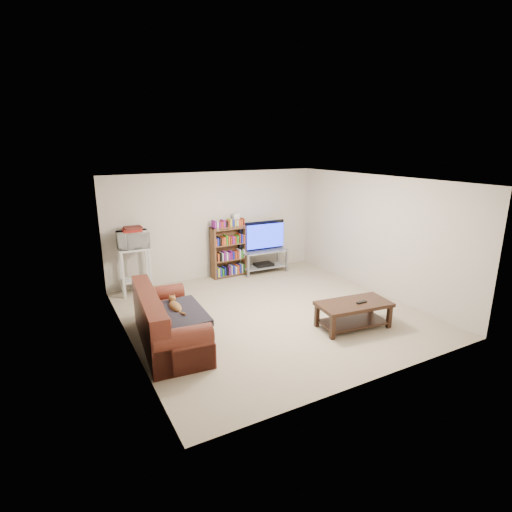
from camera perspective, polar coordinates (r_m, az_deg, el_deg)
floor at (r=7.40m, az=2.18°, el=-8.12°), size 5.00×5.00×0.00m
ceiling at (r=6.79m, az=2.39°, el=10.73°), size 5.00×5.00×0.00m
wall_back at (r=9.18m, az=-5.73°, el=4.41°), size 5.00×0.00×5.00m
wall_front at (r=5.12m, az=16.79°, el=-5.45°), size 5.00×0.00×5.00m
wall_left at (r=6.16m, az=-18.16°, el=-1.99°), size 0.00×5.00×5.00m
wall_right at (r=8.52m, az=16.91°, el=2.92°), size 0.00×5.00×5.00m
sofa at (r=6.36m, az=-12.83°, el=-9.69°), size 1.04×2.06×0.85m
blanket at (r=6.18m, az=-11.09°, el=-8.26°), size 0.78×1.01×0.18m
cat at (r=6.32m, az=-11.47°, el=-7.14°), size 0.27×0.56×0.16m
coffee_table at (r=6.93m, az=13.75°, el=-7.50°), size 1.29×0.75×0.44m
remote at (r=6.90m, az=14.85°, el=-6.39°), size 0.20×0.06×0.02m
tv_stand at (r=9.56m, az=1.11°, el=-0.18°), size 1.11×0.54×0.55m
television at (r=9.43m, az=1.13°, el=2.84°), size 1.18×0.20×0.68m
dvd_player at (r=9.61m, az=1.10°, el=-1.21°), size 0.45×0.32×0.06m
bookshelf at (r=9.22m, az=-3.94°, el=0.77°), size 0.84×0.30×1.19m
shelf_clutter at (r=9.12m, az=-3.51°, el=5.02°), size 0.61×0.21×0.28m
microwave_stand at (r=8.48m, az=-16.90°, el=-1.15°), size 0.64×0.48×0.98m
microwave at (r=8.35m, az=-17.18°, el=2.26°), size 0.62×0.44×0.33m
game_boxes at (r=8.31m, az=-17.29°, el=3.55°), size 0.37×0.33×0.05m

